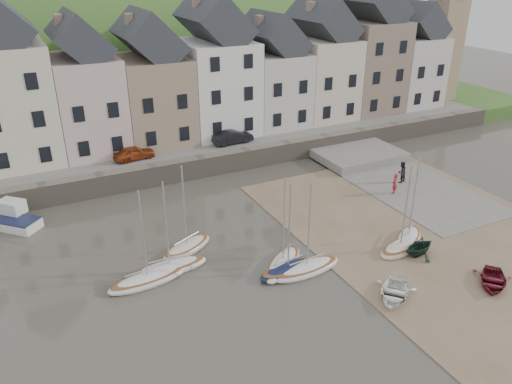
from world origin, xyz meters
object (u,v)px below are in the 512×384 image
rowboat_green (419,246)px  car_left (134,153)px  rowboat_red (493,281)px  rowboat_white (394,293)px  sailboat_0 (148,279)px  person_red (395,184)px  car_right (233,137)px  person_dark (401,172)px

rowboat_green → car_left: 25.07m
rowboat_red → car_left: 29.74m
rowboat_white → rowboat_green: (4.47, 2.83, 0.31)m
sailboat_0 → rowboat_green: 17.33m
person_red → car_left: (-17.96, 13.31, 1.22)m
rowboat_red → person_red: bearing=125.1°
person_red → car_right: size_ratio=0.44×
rowboat_red → car_right: size_ratio=0.78×
car_left → sailboat_0: bearing=162.1°
rowboat_red → car_right: 26.37m
rowboat_white → person_dark: person_dark is taller
rowboat_green → car_right: 21.65m
person_red → car_left: 22.39m
sailboat_0 → rowboat_red: size_ratio=2.05×
rowboat_green → car_right: size_ratio=0.62×
sailboat_0 → person_red: sailboat_0 is taller
rowboat_red → car_left: (-14.72, 25.77, 1.82)m
rowboat_white → car_right: size_ratio=0.83×
person_dark → car_left: size_ratio=0.52×
person_red → sailboat_0: bearing=-33.9°
car_left → car_right: 9.47m
rowboat_white → rowboat_red: bearing=33.8°
sailboat_0 → rowboat_white: size_ratio=1.94×
rowboat_red → person_dark: 14.98m
car_left → person_dark: bearing=-126.5°
sailboat_0 → person_dark: (23.46, 4.59, 0.79)m
sailboat_0 → car_right: sailboat_0 is taller
rowboat_white → car_left: (-8.71, 24.10, 1.81)m
sailboat_0 → rowboat_green: bearing=-16.5°
person_red → car_left: bearing=-78.5°
rowboat_white → rowboat_red: size_ratio=1.06×
person_red → person_dark: 2.57m
car_left → car_right: size_ratio=0.90×
rowboat_green → person_dark: bearing=137.0°
rowboat_green → person_red: bearing=141.8°
person_dark → car_left: car_left is taller
sailboat_0 → car_left: (3.43, 16.36, 1.94)m
rowboat_white → car_left: 25.69m
person_red → person_dark: person_dark is taller
sailboat_0 → car_left: bearing=78.1°
rowboat_white → car_left: size_ratio=0.92×
rowboat_green → car_right: (-3.71, 21.27, 1.54)m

